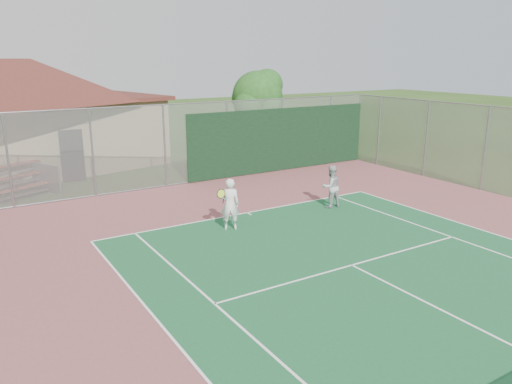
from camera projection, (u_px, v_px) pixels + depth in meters
back_fence at (229, 142)px, 22.65m from camera, size 20.08×0.11×3.53m
side_fence_right at (426, 139)px, 22.96m from camera, size 0.08×9.00×3.50m
clubhouse at (0, 104)px, 24.09m from camera, size 16.39×12.63×6.33m
bleachers at (6, 182)px, 19.79m from camera, size 3.79×2.96×1.17m
tree at (259, 98)px, 28.59m from camera, size 3.42×3.24×4.77m
player_white_front at (230, 205)px, 15.89m from camera, size 0.99×0.66×1.69m
player_grey_back at (331, 187)px, 18.30m from camera, size 0.81×0.65×1.57m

